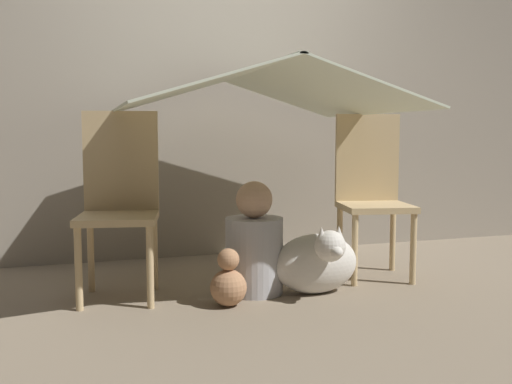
% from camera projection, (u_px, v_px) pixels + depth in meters
% --- Properties ---
extents(ground_plane, '(8.80, 8.80, 0.00)m').
position_uv_depth(ground_plane, '(261.00, 292.00, 3.13)').
color(ground_plane, gray).
extents(wall_back, '(7.00, 0.05, 2.50)m').
position_uv_depth(wall_back, '(214.00, 79.00, 4.01)').
color(wall_back, gray).
rests_on(wall_back, ground_plane).
extents(chair_left, '(0.47, 0.47, 0.99)m').
position_uv_depth(chair_left, '(120.00, 198.00, 3.01)').
color(chair_left, '#D1B27F').
rests_on(chair_left, ground_plane).
extents(chair_right, '(0.47, 0.47, 0.99)m').
position_uv_depth(chair_right, '(372.00, 190.00, 3.47)').
color(chair_right, '#D1B27F').
rests_on(chair_right, ground_plane).
extents(sheet_canopy, '(1.50, 1.36, 0.24)m').
position_uv_depth(sheet_canopy, '(256.00, 90.00, 3.10)').
color(sheet_canopy, silver).
extents(person_front, '(0.31, 0.31, 0.61)m').
position_uv_depth(person_front, '(254.00, 246.00, 3.08)').
color(person_front, '#B2B2B7').
rests_on(person_front, ground_plane).
extents(dog, '(0.48, 0.41, 0.39)m').
position_uv_depth(dog, '(317.00, 261.00, 3.07)').
color(dog, silver).
rests_on(dog, ground_plane).
extents(plush_toy, '(0.19, 0.19, 0.29)m').
position_uv_depth(plush_toy, '(228.00, 283.00, 2.86)').
color(plush_toy, tan).
rests_on(plush_toy, ground_plane).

